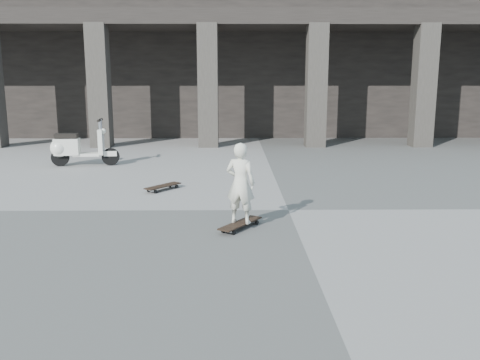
{
  "coord_description": "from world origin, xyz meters",
  "views": [
    {
      "loc": [
        -0.94,
        -8.5,
        2.21
      ],
      "look_at": [
        -0.84,
        -0.6,
        0.65
      ],
      "focal_mm": 38.0,
      "sensor_mm": 36.0,
      "label": 1
    }
  ],
  "objects_px": {
    "skateboard_spare": "(163,186)",
    "child": "(240,183)",
    "scooter": "(73,148)",
    "longboard": "(240,224)"
  },
  "relations": [
    {
      "from": "skateboard_spare",
      "to": "child",
      "type": "distance_m",
      "value": 3.19
    },
    {
      "from": "skateboard_spare",
      "to": "scooter",
      "type": "bearing_deg",
      "value": 79.43
    },
    {
      "from": "child",
      "to": "scooter",
      "type": "xyz_separation_m",
      "value": [
        -4.28,
        5.75,
        -0.22
      ]
    },
    {
      "from": "skateboard_spare",
      "to": "child",
      "type": "bearing_deg",
      "value": -113.15
    },
    {
      "from": "longboard",
      "to": "skateboard_spare",
      "type": "height_order",
      "value": "skateboard_spare"
    },
    {
      "from": "longboard",
      "to": "child",
      "type": "bearing_deg",
      "value": -172.6
    },
    {
      "from": "longboard",
      "to": "skateboard_spare",
      "type": "relative_size",
      "value": 1.07
    },
    {
      "from": "scooter",
      "to": "child",
      "type": "bearing_deg",
      "value": -58.78
    },
    {
      "from": "skateboard_spare",
      "to": "scooter",
      "type": "xyz_separation_m",
      "value": [
        -2.74,
        3.03,
        0.4
      ]
    },
    {
      "from": "scooter",
      "to": "skateboard_spare",
      "type": "bearing_deg",
      "value": -53.32
    }
  ]
}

